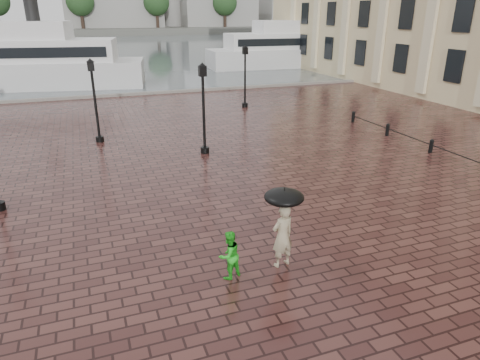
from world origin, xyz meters
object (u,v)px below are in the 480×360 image
object	(u,v)px
child_pedestrian	(229,255)
ferry_near	(6,61)
adult_pedestrian	(283,236)
street_lamps	(103,101)
ferry_far	(298,48)

from	to	relation	value
child_pedestrian	ferry_near	world-z (taller)	ferry_near
adult_pedestrian	ferry_near	world-z (taller)	ferry_near
street_lamps	child_pedestrian	size ratio (longest dim) A/B	15.44
adult_pedestrian	street_lamps	bearing A→B (deg)	-87.07
adult_pedestrian	child_pedestrian	size ratio (longest dim) A/B	1.36
adult_pedestrian	ferry_near	xyz separation A→B (m)	(-11.16, 36.95, 1.52)
ferry_far	adult_pedestrian	bearing A→B (deg)	-114.86
child_pedestrian	ferry_far	bearing A→B (deg)	-140.50
adult_pedestrian	child_pedestrian	world-z (taller)	adult_pedestrian
adult_pedestrian	ferry_far	world-z (taller)	ferry_far
ferry_near	ferry_far	distance (m)	34.56
street_lamps	child_pedestrian	distance (m)	14.84
street_lamps	ferry_near	world-z (taller)	ferry_near
child_pedestrian	ferry_far	distance (m)	49.76
child_pedestrian	adult_pedestrian	bearing A→B (deg)	160.65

